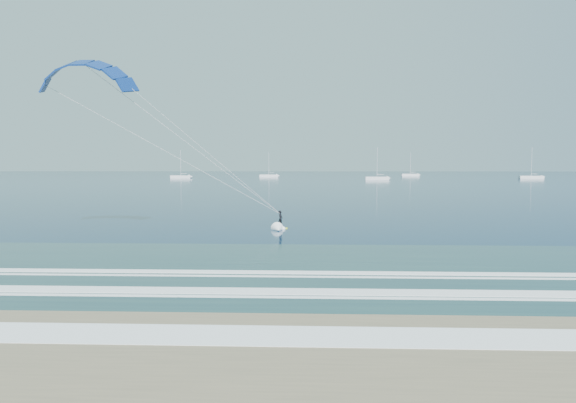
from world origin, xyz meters
The scene contains 7 objects.
ground centered at (0.00, 0.00, 0.00)m, with size 900.00×900.00×0.00m, color #07243D.
kitesurfer_rig centered at (-9.03, 24.49, 7.31)m, with size 20.07×9.22×14.53m.
sailboat_0 centered at (-53.71, 200.39, 0.68)m, with size 8.61×2.40×11.84m.
sailboat_1 centered at (-17.69, 222.09, 0.68)m, with size 8.62×2.40×11.64m.
sailboat_2 centered at (26.81, 179.52, 0.69)m, with size 8.87×2.40×12.29m.
sailboat_3 centered at (52.63, 246.90, 0.68)m, with size 8.84×2.40×12.01m.
sailboat_4 centered at (92.52, 198.62, 0.69)m, with size 9.72×2.40×13.12m.
Camera 1 is at (0.69, -16.55, 5.56)m, focal length 32.00 mm.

